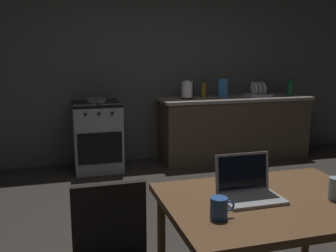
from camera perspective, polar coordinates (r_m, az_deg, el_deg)
The scene contains 14 objects.
ground_plane at distance 3.29m, azimuth 5.08°, elevation -16.91°, with size 12.00×12.00×0.00m, color #2D2823.
back_wall at distance 5.51m, azimuth -1.63°, elevation 9.16°, with size 6.40×0.10×2.70m, color #484844.
kitchen_counter at distance 5.65m, azimuth 9.56°, elevation -0.25°, with size 2.16×0.64×0.88m.
stove_oven at distance 5.13m, azimuth -10.27°, elevation -1.45°, with size 0.60×0.62×0.88m.
dining_table at distance 2.23m, azimuth 14.68°, elevation -12.18°, with size 1.14×0.85×0.76m.
laptop at distance 2.17m, azimuth 11.69°, elevation -9.10°, with size 0.32×0.25×0.23m.
electric_kettle at distance 5.30m, azimuth 2.80°, elevation 5.24°, with size 0.18×0.16×0.25m.
bottle at distance 5.93m, azimuth 17.38°, elevation 5.49°, with size 0.08×0.08×0.27m.
frying_pan at distance 5.03m, azimuth -10.36°, elevation 3.68°, with size 0.25×0.42×0.05m.
coffee_mug at distance 1.90m, azimuth 7.48°, elevation -11.79°, with size 0.12×0.08×0.10m.
drinking_glass at distance 2.29m, azimuth 23.23°, elevation -8.39°, with size 0.07×0.07×0.12m.
cereal_box at distance 5.51m, azimuth 7.98°, elevation 5.50°, with size 0.13×0.05×0.26m.
dish_rack at distance 5.74m, azimuth 13.00°, elevation 4.72°, with size 0.34×0.26×0.21m.
bottle_b at distance 5.46m, azimuth 5.21°, elevation 5.39°, with size 0.07×0.07×0.25m.
Camera 1 is at (-1.06, -2.70, 1.55)m, focal length 41.80 mm.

